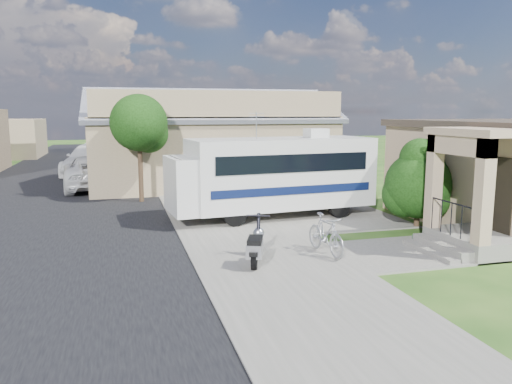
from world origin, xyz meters
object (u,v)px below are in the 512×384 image
object	(u,v)px
scooter	(256,246)
bicycle	(326,236)
shrub	(419,182)
motorhome	(274,173)
van	(91,160)
pickup_truck	(93,172)
garden_hose	(419,240)

from	to	relation	value
scooter	bicycle	world-z (taller)	scooter
shrub	motorhome	bearing A→B (deg)	147.18
motorhome	scooter	distance (m)	5.95
motorhome	van	bearing A→B (deg)	109.23
shrub	scooter	distance (m)	7.01
van	motorhome	bearing A→B (deg)	-53.95
bicycle	van	bearing A→B (deg)	101.54
bicycle	van	xyz separation A→B (m)	(-6.85, 20.23, 0.38)
scooter	pickup_truck	distance (m)	15.25
shrub	bicycle	bearing A→B (deg)	-151.46
scooter	bicycle	size ratio (longest dim) A/B	0.94
motorhome	garden_hose	size ratio (longest dim) A/B	17.96
van	scooter	bearing A→B (deg)	-65.53
van	garden_hose	world-z (taller)	van
bicycle	shrub	bearing A→B (deg)	21.39
shrub	pickup_truck	distance (m)	16.10
garden_hose	pickup_truck	bearing A→B (deg)	125.44
van	garden_hose	size ratio (longest dim) A/B	14.99
shrub	van	bearing A→B (deg)	122.11
scooter	van	distance (m)	21.13
motorhome	scooter	size ratio (longest dim) A/B	4.50
motorhome	scooter	xyz separation A→B (m)	(-2.16, -5.43, -1.12)
bicycle	scooter	bearing A→B (deg)	-177.64
bicycle	garden_hose	size ratio (longest dim) A/B	4.25
motorhome	van	xyz separation A→B (m)	(-6.99, 15.14, -0.71)
shrub	pickup_truck	bearing A→B (deg)	132.54
van	garden_hose	xyz separation A→B (m)	(10.08, -19.71, -0.82)
shrub	garden_hose	bearing A→B (deg)	-121.32
pickup_truck	van	size ratio (longest dim) A/B	0.95
pickup_truck	van	distance (m)	6.01
bicycle	pickup_truck	world-z (taller)	pickup_truck
scooter	bicycle	xyz separation A→B (m)	(2.02, 0.34, 0.03)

